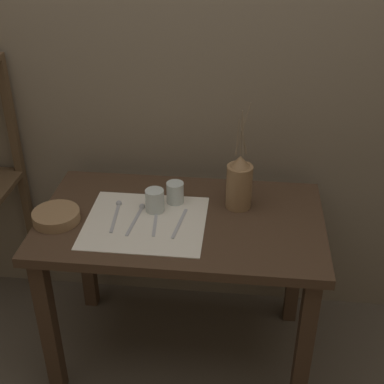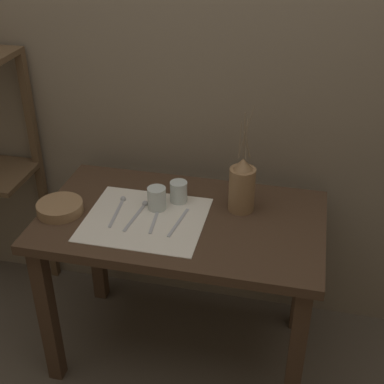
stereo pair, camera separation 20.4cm
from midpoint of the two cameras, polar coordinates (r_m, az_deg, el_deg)
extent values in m
plane|color=brown|center=(2.59, -3.35, -16.47)|extent=(12.00, 12.00, 0.00)
cube|color=#7A6B56|center=(2.29, -2.52, 13.08)|extent=(7.00, 0.06, 2.40)
cube|color=#422D1E|center=(2.12, -3.93, -3.27)|extent=(1.12, 0.65, 0.04)
cube|color=#422D1E|center=(2.29, -17.58, -13.75)|extent=(0.06, 0.06, 0.69)
cube|color=#422D1E|center=(2.14, 9.10, -16.27)|extent=(0.06, 0.06, 0.69)
cube|color=#422D1E|center=(2.66, -13.43, -5.88)|extent=(0.06, 0.06, 0.69)
cube|color=#422D1E|center=(2.53, 8.74, -7.44)|extent=(0.06, 0.06, 0.69)
cube|color=brown|center=(2.70, -19.68, 0.80)|extent=(0.04, 0.04, 1.26)
cube|color=silver|center=(2.09, -7.80, -3.30)|extent=(0.47, 0.41, 0.00)
cylinder|color=olive|center=(2.13, 2.33, 0.50)|extent=(0.10, 0.10, 0.18)
cone|color=olive|center=(2.07, 2.39, 3.23)|extent=(0.08, 0.08, 0.05)
cylinder|color=#847056|center=(2.03, 2.75, 5.28)|extent=(0.03, 0.03, 0.12)
cylinder|color=#847056|center=(2.03, 2.58, 6.70)|extent=(0.05, 0.01, 0.21)
cylinder|color=#847056|center=(2.02, 2.00, 5.70)|extent=(0.01, 0.03, 0.16)
cylinder|color=#847056|center=(2.05, 2.72, 5.66)|extent=(0.02, 0.01, 0.13)
cylinder|color=#847056|center=(2.02, 2.42, 6.24)|extent=(0.00, 0.03, 0.19)
cylinder|color=#847056|center=(2.04, 2.65, 5.84)|extent=(0.01, 0.03, 0.15)
cylinder|color=#8E6B47|center=(2.16, -16.93, -2.57)|extent=(0.18, 0.18, 0.04)
cylinder|color=silver|center=(2.13, -6.73, -0.99)|extent=(0.07, 0.07, 0.09)
cylinder|color=silver|center=(2.18, -4.49, -0.14)|extent=(0.07, 0.07, 0.09)
cube|color=#A8A8AD|center=(2.13, -10.94, -2.80)|extent=(0.03, 0.20, 0.00)
sphere|color=#A8A8AD|center=(2.21, -10.43, -1.28)|extent=(0.02, 0.02, 0.02)
cube|color=#A8A8AD|center=(2.10, -8.91, -3.15)|extent=(0.03, 0.20, 0.00)
sphere|color=#A8A8AD|center=(2.18, -8.01, -1.63)|extent=(0.02, 0.02, 0.02)
cube|color=#A8A8AD|center=(2.09, -6.72, -3.18)|extent=(0.03, 0.20, 0.00)
cube|color=#A8A8AD|center=(2.07, -4.27, -3.43)|extent=(0.04, 0.20, 0.00)
camera|label=1|loc=(0.10, -92.86, -1.71)|focal=50.00mm
camera|label=2|loc=(0.10, 87.14, 1.71)|focal=50.00mm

